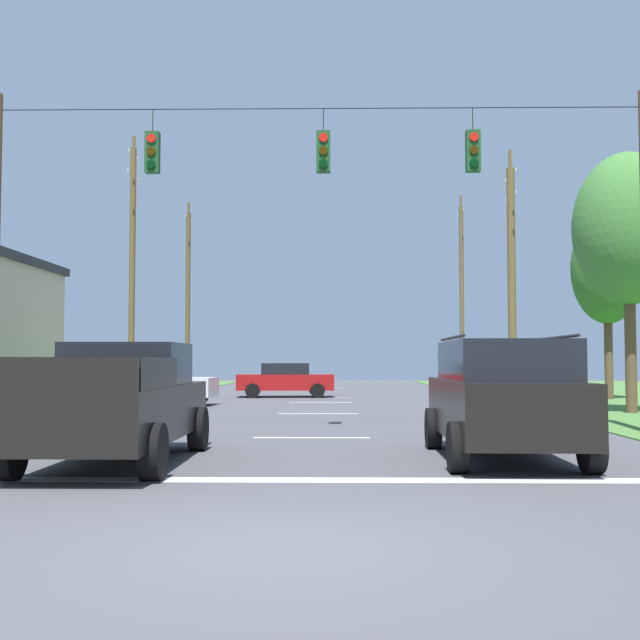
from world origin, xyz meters
The scene contains 19 objects.
ground_plane centered at (0.00, 0.00, 0.00)m, with size 120.00×120.00×0.00m, color #47474C.
stop_bar_stripe centered at (0.00, 3.95, 0.00)m, with size 12.80×0.45×0.01m, color white.
lane_dash_0 centered at (0.00, 9.95, 0.00)m, with size 0.15×2.50×0.01m, color white.
lane_dash_1 centered at (0.00, 17.58, 0.00)m, with size 0.15×2.50×0.01m, color white.
lane_dash_2 centered at (0.00, 24.14, 0.00)m, with size 0.15×2.50×0.01m, color white.
lane_dash_3 centered at (0.00, 28.01, 0.00)m, with size 0.15×2.50×0.01m, color white.
lane_dash_4 centered at (0.00, 39.96, 0.00)m, with size 0.15×2.50×0.01m, color white.
overhead_signal_span centered at (0.12, 10.89, 4.29)m, with size 15.26×0.31×7.83m.
pickup_truck centered at (-3.02, 5.75, 0.97)m, with size 2.28×5.40×1.95m.
suv_black centered at (3.29, 6.23, 1.06)m, with size 2.28×4.83×2.05m.
distant_car_crossing_white centered at (-6.02, 22.04, 0.79)m, with size 4.42×2.27×1.52m.
distant_car_oncoming centered at (-6.78, 17.18, 0.79)m, with size 4.42×2.26×1.52m.
distant_car_far_parked centered at (-1.68, 28.56, 0.79)m, with size 4.41×2.24×1.52m.
utility_pole_mid_right centered at (7.88, 25.76, 5.06)m, with size 0.34×1.95×10.43m.
utility_pole_far_right centered at (7.98, 39.15, 5.52)m, with size 0.26×1.85×11.33m.
utility_pole_mid_left centered at (-8.23, 26.97, 5.80)m, with size 0.26×1.90×11.42m.
utility_pole_far_left centered at (-8.04, 39.18, 5.32)m, with size 0.28×1.78×10.95m.
tree_roadside_right centered at (12.04, 26.41, 5.45)m, with size 2.97×2.97×7.81m.
tree_roadside_far_right centered at (9.71, 17.69, 5.74)m, with size 3.41×3.41×8.18m.
Camera 1 is at (0.45, -7.13, 1.66)m, focal length 44.66 mm.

